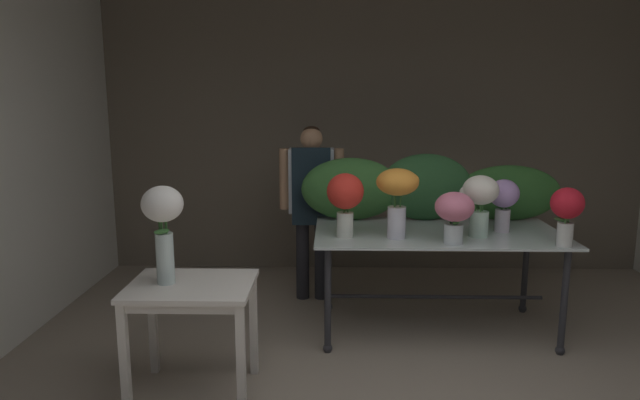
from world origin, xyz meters
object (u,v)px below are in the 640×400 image
object	(u,v)px
vase_lilac_hydrangea	(503,199)
vase_white_roses_tall	(163,220)
display_table_glass	(437,245)
vase_scarlet_stock	(346,197)
vase_crimson_tulips	(567,210)
florist	(312,195)
side_table_white	(192,298)
vase_ivory_dahlias	(480,199)
vase_rosy_freesia	(454,212)
vase_sunset_snapdragons	(398,192)

from	to	relation	value
vase_lilac_hydrangea	vase_white_roses_tall	size ratio (longest dim) A/B	0.68
display_table_glass	vase_white_roses_tall	bearing A→B (deg)	-151.51
display_table_glass	vase_scarlet_stock	size ratio (longest dim) A/B	3.96
vase_crimson_tulips	vase_white_roses_tall	world-z (taller)	vase_white_roses_tall
vase_lilac_hydrangea	vase_scarlet_stock	bearing A→B (deg)	-170.82
florist	side_table_white	bearing A→B (deg)	-111.73
side_table_white	vase_ivory_dahlias	xyz separation A→B (m)	(1.96, 0.83, 0.48)
vase_rosy_freesia	display_table_glass	bearing A→B (deg)	96.39
display_table_glass	vase_sunset_snapdragons	distance (m)	0.62
florist	vase_lilac_hydrangea	size ratio (longest dim) A/B	3.89
vase_rosy_freesia	vase_ivory_dahlias	bearing A→B (deg)	40.46
vase_ivory_dahlias	vase_rosy_freesia	distance (m)	0.31
vase_ivory_dahlias	vase_scarlet_stock	world-z (taller)	vase_scarlet_stock
florist	vase_lilac_hydrangea	distance (m)	1.67
vase_ivory_dahlias	vase_lilac_hydrangea	world-z (taller)	vase_ivory_dahlias
side_table_white	vase_sunset_snapdragons	bearing A→B (deg)	29.69
display_table_glass	vase_scarlet_stock	world-z (taller)	vase_scarlet_stock
vase_scarlet_stock	vase_crimson_tulips	world-z (taller)	vase_scarlet_stock
vase_sunset_snapdragons	vase_white_roses_tall	world-z (taller)	vase_sunset_snapdragons
display_table_glass	vase_crimson_tulips	distance (m)	0.99
display_table_glass	vase_lilac_hydrangea	xyz separation A→B (m)	(0.49, -0.01, 0.37)
vase_scarlet_stock	vase_rosy_freesia	distance (m)	0.79
vase_ivory_dahlias	vase_white_roses_tall	world-z (taller)	vase_white_roses_tall
vase_sunset_snapdragons	vase_white_roses_tall	distance (m)	1.69
vase_sunset_snapdragons	vase_lilac_hydrangea	world-z (taller)	vase_sunset_snapdragons
vase_lilac_hydrangea	vase_crimson_tulips	bearing A→B (deg)	-53.25
vase_sunset_snapdragons	vase_lilac_hydrangea	distance (m)	0.87
side_table_white	florist	distance (m)	1.88
vase_rosy_freesia	vase_crimson_tulips	size ratio (longest dim) A/B	0.89
vase_ivory_dahlias	vase_rosy_freesia	size ratio (longest dim) A/B	1.25
vase_ivory_dahlias	vase_crimson_tulips	bearing A→B (deg)	-25.43
vase_rosy_freesia	vase_crimson_tulips	bearing A→B (deg)	-4.49
display_table_glass	side_table_white	distance (m)	1.97
florist	vase_crimson_tulips	xyz separation A→B (m)	(1.82, -1.14, 0.10)
display_table_glass	florist	size ratio (longest dim) A/B	1.19
vase_rosy_freesia	vase_lilac_hydrangea	bearing A→B (deg)	38.52
florist	vase_crimson_tulips	size ratio (longest dim) A/B	3.83
side_table_white	display_table_glass	bearing A→B (deg)	30.59
side_table_white	vase_scarlet_stock	world-z (taller)	vase_scarlet_stock
florist	vase_crimson_tulips	distance (m)	2.15
display_table_glass	vase_scarlet_stock	bearing A→B (deg)	-164.03
display_table_glass	vase_lilac_hydrangea	world-z (taller)	vase_lilac_hydrangea
vase_scarlet_stock	vase_white_roses_tall	world-z (taller)	vase_white_roses_tall
display_table_glass	side_table_white	bearing A→B (deg)	-149.41
vase_ivory_dahlias	vase_crimson_tulips	distance (m)	0.60
side_table_white	vase_white_roses_tall	size ratio (longest dim) A/B	1.25
vase_sunset_snapdragons	vase_lilac_hydrangea	xyz separation A→B (m)	(0.84, 0.22, -0.09)
florist	vase_white_roses_tall	distance (m)	1.91
florist	vase_scarlet_stock	distance (m)	0.97
side_table_white	vase_sunset_snapdragons	distance (m)	1.65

